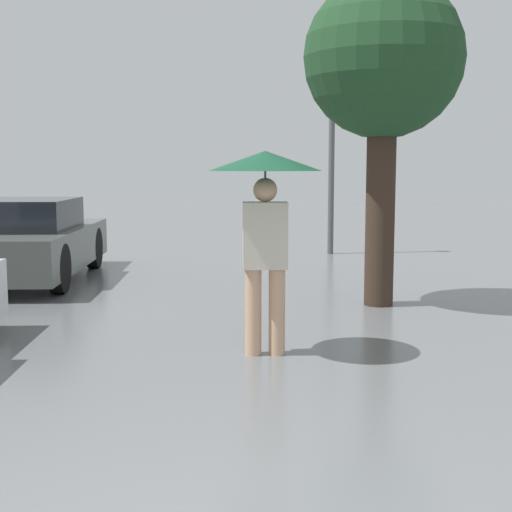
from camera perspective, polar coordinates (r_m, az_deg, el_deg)
pedestrian at (r=6.25m, az=0.74°, el=4.81°), size 0.99×0.99×1.81m
parked_car_farthest at (r=11.12m, az=-18.14°, el=1.12°), size 1.78×3.93×1.21m
tree at (r=8.78m, az=10.16°, el=14.89°), size 1.89×1.89×3.89m
street_lamp at (r=13.86m, az=6.09°, el=10.61°), size 0.26×0.26×4.20m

